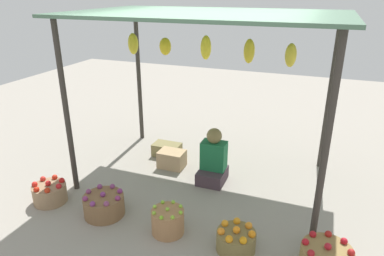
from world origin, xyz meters
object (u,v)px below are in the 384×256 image
basket_red_tomatoes (50,193)px  basket_oranges (236,240)px  basket_purple_onions (104,205)px  basket_limes (168,221)px  vendor_person (213,161)px  wooden_crate_near_vendor (167,150)px  wooden_crate_stacked_rear (172,159)px

basket_red_tomatoes → basket_oranges: size_ratio=1.01×
basket_purple_onions → basket_limes: size_ratio=1.33×
vendor_person → wooden_crate_near_vendor: vendor_person is taller
basket_red_tomatoes → wooden_crate_near_vendor: 1.92m
basket_red_tomatoes → wooden_crate_near_vendor: size_ratio=0.95×
basket_purple_onions → wooden_crate_near_vendor: size_ratio=1.10×
basket_limes → basket_red_tomatoes: bearing=179.5°
vendor_person → basket_oranges: 1.44m
basket_purple_onions → basket_red_tomatoes: bearing=-178.9°
wooden_crate_near_vendor → wooden_crate_stacked_rear: wooden_crate_stacked_rear is taller
basket_purple_onions → wooden_crate_near_vendor: bearing=89.0°
wooden_crate_near_vendor → basket_purple_onions: bearing=-91.0°
vendor_person → wooden_crate_near_vendor: 1.08m
basket_limes → basket_oranges: (0.77, -0.00, -0.03)m
basket_red_tomatoes → basket_purple_onions: size_ratio=0.86×
basket_limes → basket_oranges: bearing=-0.3°
basket_red_tomatoes → vendor_person: bearing=35.2°
vendor_person → basket_red_tomatoes: vendor_person is taller
basket_purple_onions → basket_oranges: size_ratio=1.17×
basket_oranges → wooden_crate_stacked_rear: (-1.36, 1.43, 0.01)m
wooden_crate_near_vendor → wooden_crate_stacked_rear: (0.23, -0.33, 0.03)m
basket_limes → basket_oranges: size_ratio=0.89×
basket_red_tomatoes → basket_oranges: 2.42m
basket_red_tomatoes → wooden_crate_stacked_rear: basket_red_tomatoes is taller
basket_limes → basket_oranges: 0.77m
basket_purple_onions → basket_oranges: 1.63m
basket_red_tomatoes → wooden_crate_near_vendor: bearing=64.5°
basket_purple_onions → wooden_crate_stacked_rear: (0.26, 1.40, -0.00)m
vendor_person → basket_purple_onions: vendor_person is taller
basket_red_tomatoes → wooden_crate_stacked_rear: bearing=53.1°
vendor_person → basket_red_tomatoes: 2.17m
basket_red_tomatoes → wooden_crate_stacked_rear: 1.77m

